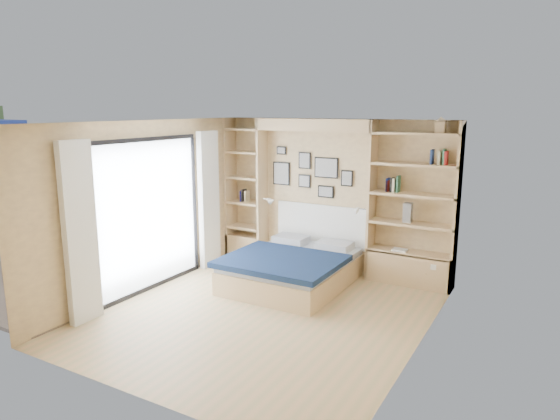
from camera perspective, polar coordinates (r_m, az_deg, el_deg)
The scene contains 8 objects.
ground at distance 6.74m, azimuth -1.74°, elevation -11.74°, with size 4.50×4.50×0.00m, color tan.
room_shell at distance 7.87m, azimuth 1.55°, elevation -0.09°, with size 4.50×4.50×4.50m.
bed at distance 7.70m, azimuth 1.48°, elevation -6.55°, with size 1.68×2.10×1.07m.
photo_gallery at distance 8.43m, azimuth 3.42°, elevation 4.32°, with size 1.48×0.02×0.82m.
reading_lamps at distance 8.25m, azimuth 3.64°, elevation 0.60°, with size 1.92×0.12×0.15m.
shelf_decor at distance 7.74m, azimuth 12.92°, elevation 3.86°, with size 3.53×0.23×2.03m.
deck at distance 9.04m, azimuth -21.80°, elevation -6.45°, with size 3.20×4.00×0.05m, color #756457.
deck_chair at distance 8.88m, azimuth -14.09°, elevation -4.00°, with size 0.47×0.73×0.71m.
Camera 1 is at (3.22, -5.29, 2.67)m, focal length 32.00 mm.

